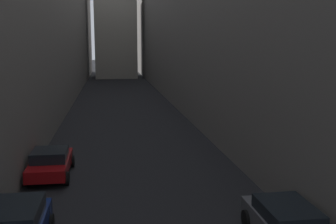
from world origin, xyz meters
name	(u,v)px	position (x,y,z in m)	size (l,w,h in m)	color
ground_plane	(123,106)	(0.00, 48.00, 0.00)	(264.00, 264.00, 0.00)	black
building_block_left	(7,16)	(-11.83, 50.00, 9.55)	(12.66, 108.00, 19.09)	slate
building_block_right	(232,15)	(12.49, 50.00, 9.87)	(13.98, 108.00, 19.73)	slate
parked_car_left_far	(51,162)	(-4.40, 25.16, 0.74)	(2.07, 4.28, 1.43)	maroon
parked_car_right_third	(288,224)	(4.40, 16.69, 0.77)	(2.00, 4.38, 1.41)	#4C4C51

